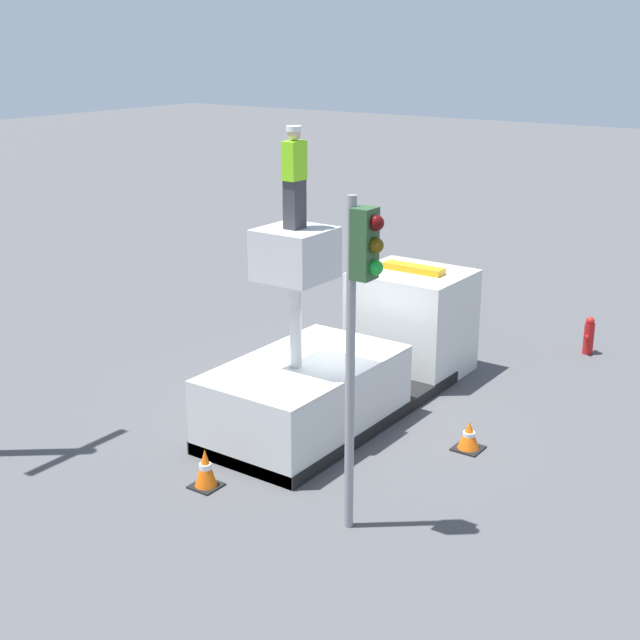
% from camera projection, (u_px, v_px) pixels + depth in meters
% --- Properties ---
extents(ground_plane, '(120.00, 120.00, 0.00)m').
position_uv_depth(ground_plane, '(335.00, 415.00, 17.64)').
color(ground_plane, '#4C4C4F').
extents(bucket_truck, '(6.98, 2.37, 3.98)m').
position_uv_depth(bucket_truck, '(353.00, 361.00, 17.83)').
color(bucket_truck, black).
rests_on(bucket_truck, ground).
extents(worker, '(0.40, 0.26, 1.75)m').
position_uv_depth(worker, '(294.00, 178.00, 15.15)').
color(worker, '#38383D').
rests_on(worker, bucket_truck).
extents(traffic_light_pole, '(0.34, 0.57, 5.10)m').
position_uv_depth(traffic_light_pole, '(359.00, 302.00, 12.47)').
color(traffic_light_pole, gray).
rests_on(traffic_light_pole, ground).
extents(fire_hydrant, '(0.48, 0.24, 0.90)m').
position_uv_depth(fire_hydrant, '(589.00, 336.00, 20.88)').
color(fire_hydrant, red).
rests_on(fire_hydrant, ground).
extents(traffic_cone_rear, '(0.47, 0.47, 0.68)m').
position_uv_depth(traffic_cone_rear, '(205.00, 469.00, 14.73)').
color(traffic_cone_rear, black).
rests_on(traffic_cone_rear, ground).
extents(traffic_cone_curbside, '(0.50, 0.50, 0.55)m').
position_uv_depth(traffic_cone_curbside, '(469.00, 436.00, 16.09)').
color(traffic_cone_curbside, black).
rests_on(traffic_cone_curbside, ground).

